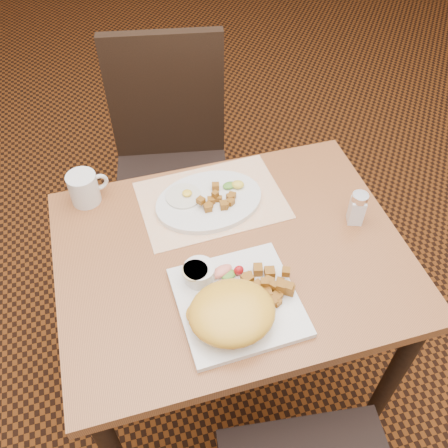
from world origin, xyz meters
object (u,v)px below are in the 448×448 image
plate_oval (209,201)px  table (232,277)px  chair_far (171,156)px  salt_shaker (357,208)px  coffee_mug (85,188)px  plate_square (238,302)px

plate_oval → table: bearing=-86.1°
chair_far → salt_shaker: bearing=131.3°
salt_shaker → coffee_mug: bearing=157.7°
plate_square → chair_far: bearing=90.4°
plate_square → coffee_mug: (-0.31, 0.45, 0.04)m
table → coffee_mug: 0.48m
plate_square → coffee_mug: coffee_mug is taller
table → coffee_mug: coffee_mug is taller
chair_far → plate_oval: size_ratio=3.19×
table → plate_square: 0.20m
plate_oval → coffee_mug: size_ratio=2.70×
plate_oval → plate_square: bearing=-93.3°
plate_oval → coffee_mug: bearing=161.3°
table → salt_shaker: size_ratio=9.00×
plate_oval → salt_shaker: (0.36, -0.17, 0.04)m
plate_square → plate_oval: bearing=86.7°
coffee_mug → plate_square: bearing=-55.6°
table → plate_square: (-0.03, -0.15, 0.12)m
plate_square → plate_oval: 0.34m
table → chair_far: bearing=93.3°
table → plate_oval: 0.22m
table → salt_shaker: 0.39m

